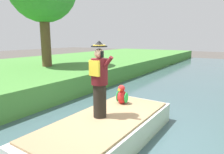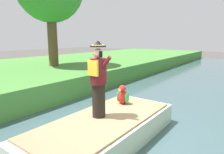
% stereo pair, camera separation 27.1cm
% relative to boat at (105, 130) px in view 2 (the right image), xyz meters
% --- Properties ---
extents(ground_plane, '(80.00, 80.00, 0.00)m').
position_rel_boat_xyz_m(ground_plane, '(0.00, 0.29, -0.40)').
color(ground_plane, '#4C4742').
extents(canal_water, '(6.18, 48.00, 0.10)m').
position_rel_boat_xyz_m(canal_water, '(0.00, 0.29, -0.35)').
color(canal_water, '#3D565B').
rests_on(canal_water, ground).
extents(boat, '(1.85, 4.22, 0.61)m').
position_rel_boat_xyz_m(boat, '(0.00, 0.00, 0.00)').
color(boat, silver).
rests_on(boat, canal_water).
extents(person_pirate, '(0.61, 0.42, 1.85)m').
position_rel_boat_xyz_m(person_pirate, '(-0.17, -0.01, 1.23)').
color(person_pirate, black).
rests_on(person_pirate, boat).
extents(parrot_plush, '(0.36, 0.34, 0.57)m').
position_rel_boat_xyz_m(parrot_plush, '(-0.22, 1.16, 0.55)').
color(parrot_plush, red).
rests_on(parrot_plush, boat).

